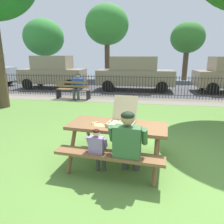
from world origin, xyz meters
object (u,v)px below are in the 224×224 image
(park_bench_left, at_px, (73,90))
(far_tree_midleft, at_px, (107,25))
(pizza_box_open, at_px, (123,119))
(parked_car_center, at_px, (135,73))
(pizza_slice_on_table, at_px, (98,124))
(child_at_table, at_px, (98,147))
(adult_at_table, at_px, (128,142))
(far_tree_center, at_px, (188,38))
(person_on_park_bench, at_px, (78,85))
(far_tree_left, at_px, (44,38))
(picnic_table_foreground, at_px, (117,133))
(parked_car_left, at_px, (53,72))

(park_bench_left, relative_size, far_tree_midleft, 0.27)
(pizza_box_open, bearing_deg, parked_car_center, 91.74)
(pizza_slice_on_table, bearing_deg, child_at_table, -77.82)
(adult_at_table, bearing_deg, far_tree_center, 77.42)
(park_bench_left, bearing_deg, person_on_park_bench, 4.60)
(person_on_park_bench, relative_size, parked_car_center, 0.27)
(child_at_table, distance_m, far_tree_left, 17.33)
(adult_at_table, bearing_deg, park_bench_left, 116.87)
(far_tree_center, bearing_deg, picnic_table_foreground, -103.96)
(adult_at_table, bearing_deg, person_on_park_bench, 115.05)
(child_at_table, bearing_deg, parked_car_left, 118.36)
(pizza_box_open, bearing_deg, person_on_park_bench, 116.04)
(picnic_table_foreground, distance_m, parked_car_center, 8.77)
(park_bench_left, distance_m, far_tree_center, 11.27)
(child_at_table, bearing_deg, far_tree_midleft, 99.97)
(pizza_slice_on_table, xyz_separation_m, far_tree_left, (-8.18, 14.50, 2.72))
(pizza_box_open, height_order, park_bench_left, pizza_box_open)
(pizza_box_open, xyz_separation_m, parked_car_center, (-0.26, 8.69, 0.14))
(parked_car_left, distance_m, far_tree_left, 7.00)
(pizza_slice_on_table, distance_m, adult_at_table, 0.76)
(parked_car_left, height_order, far_tree_midleft, far_tree_midleft)
(adult_at_table, bearing_deg, pizza_box_open, 104.95)
(park_bench_left, xyz_separation_m, parked_car_left, (-2.37, 3.10, 0.59))
(far_tree_left, relative_size, far_tree_midleft, 0.84)
(child_at_table, bearing_deg, picnic_table_foreground, 63.32)
(pizza_box_open, distance_m, parked_car_left, 10.21)
(picnic_table_foreground, distance_m, pizza_box_open, 0.29)
(far_tree_center, bearing_deg, person_on_park_bench, -125.50)
(pizza_box_open, height_order, person_on_park_bench, pizza_box_open)
(pizza_slice_on_table, height_order, adult_at_table, adult_at_table)
(park_bench_left, height_order, parked_car_left, parked_car_left)
(child_at_table, relative_size, person_on_park_bench, 0.73)
(picnic_table_foreground, xyz_separation_m, parked_car_left, (-5.26, 8.76, 0.41))
(pizza_slice_on_table, distance_m, parked_car_left, 10.11)
(far_tree_center, bearing_deg, park_bench_left, -126.45)
(pizza_box_open, bearing_deg, far_tree_center, 76.31)
(adult_at_table, xyz_separation_m, child_at_table, (-0.50, 0.02, -0.13))
(pizza_slice_on_table, bearing_deg, person_on_park_bench, 111.83)
(picnic_table_foreground, xyz_separation_m, far_tree_center, (3.59, 14.43, 2.71))
(parked_car_center, relative_size, far_tree_midleft, 0.73)
(parked_car_left, relative_size, far_tree_midleft, 0.65)
(parked_car_left, relative_size, far_tree_left, 0.78)
(picnic_table_foreground, distance_m, child_at_table, 0.57)
(pizza_box_open, bearing_deg, child_at_table, -120.84)
(person_on_park_bench, bearing_deg, parked_car_center, 51.19)
(park_bench_left, bearing_deg, parked_car_center, 48.81)
(child_at_table, bearing_deg, pizza_box_open, 59.16)
(parked_car_center, bearing_deg, park_bench_left, -131.19)
(picnic_table_foreground, height_order, far_tree_center, far_tree_center)
(picnic_table_foreground, distance_m, parked_car_left, 10.23)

